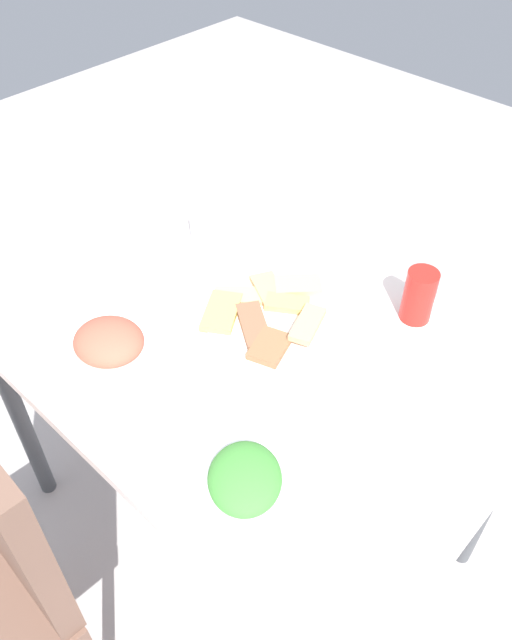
{
  "coord_description": "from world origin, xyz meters",
  "views": [
    {
      "loc": [
        -0.65,
        0.65,
        1.68
      ],
      "look_at": [
        -0.0,
        -0.04,
        0.77
      ],
      "focal_mm": 35.46,
      "sensor_mm": 36.0,
      "label": 1
    }
  ],
  "objects_px": {
    "drinking_glass": "(204,226)",
    "fork": "(83,266)",
    "soda_can": "(419,296)",
    "pide_platter": "(272,312)",
    "salad_plate_rice": "(245,480)",
    "paper_napkin": "(77,271)",
    "dining_table": "(243,368)",
    "salad_plate_greens": "(109,343)",
    "spoon": "(70,273)"
  },
  "relations": [
    {
      "from": "drinking_glass",
      "to": "fork",
      "type": "distance_m",
      "value": 0.3
    },
    {
      "from": "drinking_glass",
      "to": "soda_can",
      "type": "bearing_deg",
      "value": -166.08
    },
    {
      "from": "pide_platter",
      "to": "salad_plate_rice",
      "type": "height_order",
      "value": "salad_plate_rice"
    },
    {
      "from": "soda_can",
      "to": "paper_napkin",
      "type": "xyz_separation_m",
      "value": [
        0.66,
        0.41,
        -0.06
      ]
    },
    {
      "from": "soda_can",
      "to": "fork",
      "type": "relative_size",
      "value": 0.65
    },
    {
      "from": "fork",
      "to": "drinking_glass",
      "type": "bearing_deg",
      "value": -104.35
    },
    {
      "from": "fork",
      "to": "soda_can",
      "type": "bearing_deg",
      "value": -135.8
    },
    {
      "from": "pide_platter",
      "to": "fork",
      "type": "relative_size",
      "value": 1.66
    },
    {
      "from": "pide_platter",
      "to": "drinking_glass",
      "type": "xyz_separation_m",
      "value": [
        0.3,
        -0.08,
        0.04
      ]
    },
    {
      "from": "dining_table",
      "to": "fork",
      "type": "distance_m",
      "value": 0.46
    },
    {
      "from": "dining_table",
      "to": "salad_plate_rice",
      "type": "bearing_deg",
      "value": 135.08
    },
    {
      "from": "salad_plate_greens",
      "to": "paper_napkin",
      "type": "relative_size",
      "value": 1.9
    },
    {
      "from": "spoon",
      "to": "dining_table",
      "type": "bearing_deg",
      "value": -146.56
    },
    {
      "from": "dining_table",
      "to": "drinking_glass",
      "type": "height_order",
      "value": "drinking_glass"
    },
    {
      "from": "dining_table",
      "to": "salad_plate_rice",
      "type": "xyz_separation_m",
      "value": [
        -0.24,
        0.24,
        0.1
      ]
    },
    {
      "from": "pide_platter",
      "to": "salad_plate_greens",
      "type": "distance_m",
      "value": 0.35
    },
    {
      "from": "salad_plate_rice",
      "to": "fork",
      "type": "distance_m",
      "value": 0.7
    },
    {
      "from": "salad_plate_greens",
      "to": "drinking_glass",
      "type": "bearing_deg",
      "value": -71.77
    },
    {
      "from": "pide_platter",
      "to": "drinking_glass",
      "type": "height_order",
      "value": "drinking_glass"
    },
    {
      "from": "salad_plate_rice",
      "to": "pide_platter",
      "type": "bearing_deg",
      "value": -53.95
    },
    {
      "from": "salad_plate_rice",
      "to": "spoon",
      "type": "distance_m",
      "value": 0.69
    },
    {
      "from": "soda_can",
      "to": "spoon",
      "type": "height_order",
      "value": "soda_can"
    },
    {
      "from": "paper_napkin",
      "to": "spoon",
      "type": "height_order",
      "value": "spoon"
    },
    {
      "from": "paper_napkin",
      "to": "salad_plate_rice",
      "type": "bearing_deg",
      "value": 168.45
    },
    {
      "from": "salad_plate_greens",
      "to": "dining_table",
      "type": "bearing_deg",
      "value": -130.14
    },
    {
      "from": "fork",
      "to": "spoon",
      "type": "bearing_deg",
      "value": 103.48
    },
    {
      "from": "pide_platter",
      "to": "paper_napkin",
      "type": "relative_size",
      "value": 2.64
    },
    {
      "from": "pide_platter",
      "to": "salad_plate_greens",
      "type": "xyz_separation_m",
      "value": [
        0.17,
        0.3,
        0.01
      ]
    },
    {
      "from": "pide_platter",
      "to": "drinking_glass",
      "type": "distance_m",
      "value": 0.31
    },
    {
      "from": "pide_platter",
      "to": "fork",
      "type": "distance_m",
      "value": 0.47
    },
    {
      "from": "salad_plate_rice",
      "to": "fork",
      "type": "height_order",
      "value": "salad_plate_rice"
    },
    {
      "from": "dining_table",
      "to": "pide_platter",
      "type": "bearing_deg",
      "value": -87.72
    },
    {
      "from": "salad_plate_greens",
      "to": "soda_can",
      "type": "xyz_separation_m",
      "value": [
        -0.39,
        -0.51,
        0.04
      ]
    },
    {
      "from": "pide_platter",
      "to": "salad_plate_greens",
      "type": "height_order",
      "value": "salad_plate_greens"
    },
    {
      "from": "paper_napkin",
      "to": "spoon",
      "type": "bearing_deg",
      "value": 90.0
    },
    {
      "from": "salad_plate_rice",
      "to": "fork",
      "type": "xyz_separation_m",
      "value": [
        0.68,
        -0.16,
        -0.01
      ]
    },
    {
      "from": "paper_napkin",
      "to": "spoon",
      "type": "relative_size",
      "value": 0.72
    },
    {
      "from": "fork",
      "to": "dining_table",
      "type": "bearing_deg",
      "value": -155.51
    },
    {
      "from": "spoon",
      "to": "soda_can",
      "type": "bearing_deg",
      "value": -129.06
    },
    {
      "from": "fork",
      "to": "spoon",
      "type": "distance_m",
      "value": 0.04
    },
    {
      "from": "salad_plate_rice",
      "to": "soda_can",
      "type": "relative_size",
      "value": 1.67
    },
    {
      "from": "pide_platter",
      "to": "soda_can",
      "type": "height_order",
      "value": "soda_can"
    },
    {
      "from": "fork",
      "to": "paper_napkin",
      "type": "bearing_deg",
      "value": 103.48
    },
    {
      "from": "salad_plate_rice",
      "to": "soda_can",
      "type": "height_order",
      "value": "soda_can"
    },
    {
      "from": "pide_platter",
      "to": "paper_napkin",
      "type": "xyz_separation_m",
      "value": [
        0.43,
        0.2,
        -0.01
      ]
    },
    {
      "from": "fork",
      "to": "salad_plate_greens",
      "type": "bearing_deg",
      "value": 168.98
    },
    {
      "from": "dining_table",
      "to": "pide_platter",
      "type": "height_order",
      "value": "pide_platter"
    },
    {
      "from": "dining_table",
      "to": "spoon",
      "type": "xyz_separation_m",
      "value": [
        0.44,
        0.12,
        0.09
      ]
    },
    {
      "from": "dining_table",
      "to": "spoon",
      "type": "relative_size",
      "value": 6.87
    },
    {
      "from": "soda_can",
      "to": "drinking_glass",
      "type": "bearing_deg",
      "value": 13.92
    }
  ]
}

